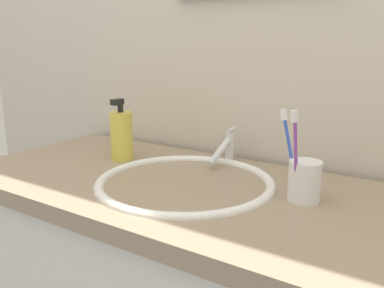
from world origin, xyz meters
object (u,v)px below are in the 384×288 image
at_px(faucet, 226,148).
at_px(soap_dispenser, 122,135).
at_px(toothbrush_purple, 296,151).
at_px(toothbrush_cup, 305,181).
at_px(toothbrush_blue, 290,147).

bearing_deg(faucet, soap_dispenser, -154.27).
xyz_separation_m(faucet, toothbrush_purple, (0.26, -0.19, 0.07)).
xyz_separation_m(toothbrush_cup, toothbrush_purple, (-0.01, -0.03, 0.07)).
bearing_deg(toothbrush_blue, toothbrush_purple, -56.30).
relative_size(toothbrush_purple, toothbrush_blue, 1.04).
bearing_deg(toothbrush_blue, faucet, 147.55).
xyz_separation_m(faucet, soap_dispenser, (-0.27, -0.13, 0.03)).
relative_size(faucet, soap_dispenser, 0.86).
height_order(faucet, toothbrush_cup, faucet).
xyz_separation_m(toothbrush_purple, toothbrush_blue, (-0.03, 0.04, -0.00)).
xyz_separation_m(toothbrush_cup, toothbrush_blue, (-0.04, 0.01, 0.07)).
distance_m(toothbrush_cup, toothbrush_blue, 0.08).
distance_m(faucet, toothbrush_blue, 0.29).
height_order(toothbrush_blue, soap_dispenser, toothbrush_blue).
bearing_deg(toothbrush_blue, toothbrush_cup, -11.45).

